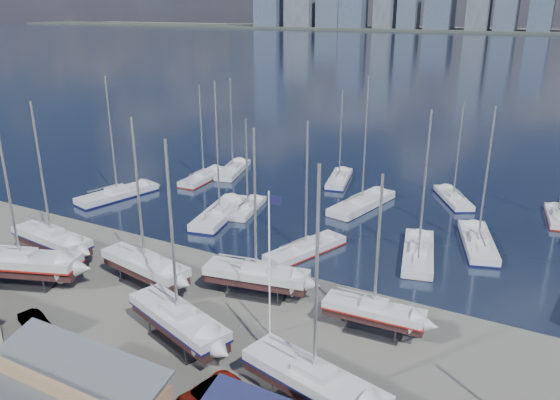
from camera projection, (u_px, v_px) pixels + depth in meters
The scene contains 26 objects.
ground at pixel (208, 312), 46.72m from camera, with size 1400.00×1400.00×0.00m, color #605E59.
water at pixel (532, 53), 304.01m from camera, with size 1400.00×600.00×0.40m, color #1A253D.
far_shore at pixel (556, 32), 519.34m from camera, with size 1400.00×80.00×2.20m, color #2D332D.
sailboat_cradle_0 at pixel (52, 239), 56.21m from camera, with size 10.33×3.92×16.28m.
sailboat_cradle_1 at pixel (21, 263), 50.78m from camera, with size 11.53×6.75×17.85m.
sailboat_cradle_2 at pixel (145, 265), 50.60m from camera, with size 10.09×4.46×15.93m.
sailboat_cradle_3 at pixel (178, 320), 41.78m from camera, with size 10.44×5.89×16.26m.
sailboat_cradle_4 at pixel (256, 275), 48.78m from camera, with size 9.73×4.29×15.41m.
sailboat_cradle_5 at pixel (314, 381), 34.88m from camera, with size 10.67×5.18×16.57m.
sailboat_cradle_6 at pixel (374, 312), 43.16m from camera, with size 8.23×2.71×13.33m.
sailboat_moored_0 at pixel (118, 196), 74.51m from camera, with size 5.83×11.87×17.10m.
sailboat_moored_1 at pixel (204, 178), 82.11m from camera, with size 3.36×10.11×14.89m.
sailboat_moored_2 at pixel (233, 171), 85.63m from camera, with size 5.43×10.58×15.38m.
sailboat_moored_3 at pixel (220, 215), 67.61m from camera, with size 5.59×12.17×17.56m.
sailboat_moored_4 at pixel (248, 209), 69.64m from camera, with size 3.89×8.57×12.49m.
sailboat_moored_5 at pixel (339, 180), 81.24m from camera, with size 4.80×9.94×14.33m.
sailboat_moored_6 at pixel (306, 250), 57.82m from camera, with size 5.93×10.31×14.88m.
sailboat_moored_7 at pixel (362, 205), 70.95m from camera, with size 5.56×12.11×17.66m.
sailboat_moored_8 at pixel (453, 199), 73.19m from camera, with size 6.92×9.33×13.88m.
sailboat_moored_9 at pixel (418, 255), 56.77m from camera, with size 5.43×11.15×16.22m.
sailboat_moored_10 at pixel (477, 244), 59.38m from camera, with size 6.10×11.18×16.11m.
sailboat_moored_11 at pixel (557, 217), 66.83m from camera, with size 3.55×8.61×12.50m.
car_a at pixel (61, 363), 39.03m from camera, with size 1.60×3.97×1.35m, color gray.
car_b at pixel (35, 322), 44.12m from camera, with size 1.34×3.85×1.27m, color gray.
car_c at pixel (207, 394), 35.84m from camera, with size 2.24×4.86×1.35m, color gray.
flagpole at pixel (270, 256), 41.11m from camera, with size 1.07×0.12×12.13m.
Camera 1 is at (24.76, -42.99, 24.75)m, focal length 35.00 mm.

